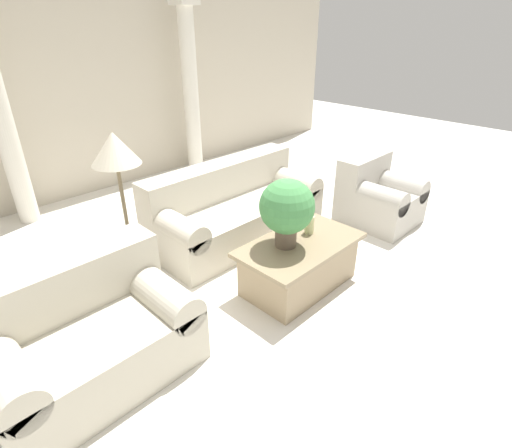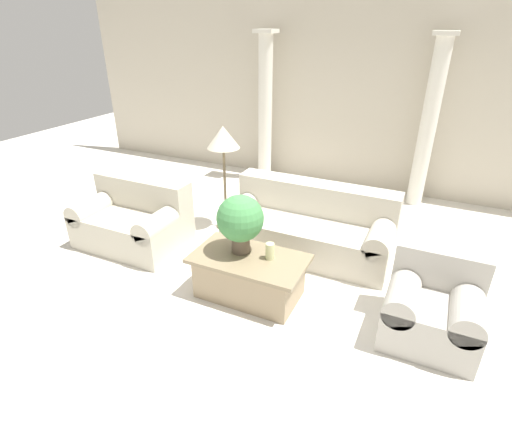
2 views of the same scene
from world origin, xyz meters
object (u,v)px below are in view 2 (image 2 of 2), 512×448
object	(u,v)px
potted_plant	(240,220)
armchair	(433,302)
floor_lamp	(223,142)
loveseat	(134,219)
sofa_long	(309,226)
coffee_table	(249,276)

from	to	relation	value
potted_plant	armchair	xyz separation A→B (m)	(1.88, 0.14, -0.49)
floor_lamp	armchair	size ratio (longest dim) A/B	1.69
loveseat	floor_lamp	bearing A→B (deg)	47.03
potted_plant	armchair	bearing A→B (deg)	4.16
sofa_long	floor_lamp	bearing A→B (deg)	174.89
loveseat	potted_plant	world-z (taller)	potted_plant
loveseat	armchair	bearing A→B (deg)	-2.82
coffee_table	floor_lamp	world-z (taller)	floor_lamp
potted_plant	armchair	size ratio (longest dim) A/B	0.74
sofa_long	loveseat	bearing A→B (deg)	-159.38
potted_plant	floor_lamp	distance (m)	1.54
floor_lamp	sofa_long	bearing A→B (deg)	-5.11
loveseat	coffee_table	world-z (taller)	loveseat
sofa_long	potted_plant	world-z (taller)	potted_plant
loveseat	coffee_table	bearing A→B (deg)	-11.76
sofa_long	potted_plant	distance (m)	1.27
coffee_table	sofa_long	bearing A→B (deg)	77.60
potted_plant	armchair	world-z (taller)	potted_plant
sofa_long	armchair	xyz separation A→B (m)	(1.50, -0.96, 0.01)
loveseat	potted_plant	xyz separation A→B (m)	(1.70, -0.31, 0.49)
sofa_long	potted_plant	size ratio (longest dim) A/B	3.27
sofa_long	coffee_table	xyz separation A→B (m)	(-0.26, -1.17, -0.09)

